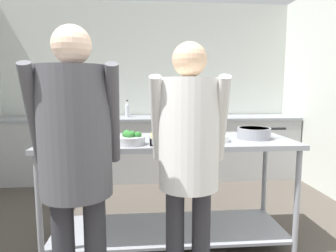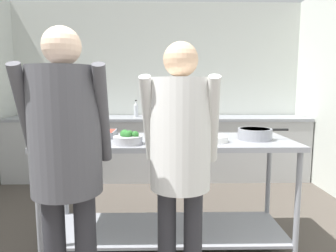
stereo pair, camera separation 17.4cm
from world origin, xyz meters
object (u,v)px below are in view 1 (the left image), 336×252
Objects in this scene: serving_tray_vegetables at (87,135)px; plate_stack at (214,138)px; water_bottle at (127,109)px; sauce_pan at (254,133)px; guest_serving_right at (189,146)px; broccoli_bowl at (130,139)px; guest_serving_left at (76,147)px; serving_tray_roast at (172,139)px.

plate_stack is at bearing -13.75° from serving_tray_vegetables.
plate_stack is 2.24m from water_bottle.
water_bottle is at bearing 120.28° from sauce_pan.
plate_stack is 0.64m from guest_serving_right.
broccoli_bowl is 0.69m from guest_serving_left.
sauce_pan is (1.04, 0.18, 0.01)m from broccoli_bowl.
guest_serving_right reaches higher than serving_tray_roast.
guest_serving_right is (0.76, -0.83, 0.05)m from serving_tray_vegetables.
serving_tray_roast is 2.15m from water_bottle.
water_bottle reaches higher than broccoli_bowl.
guest_serving_right is at bearing -117.34° from plate_stack.
guest_serving_left is at bearing -142.66° from plate_stack.
sauce_pan reaches higher than serving_tray_roast.
broccoli_bowl is 0.61m from guest_serving_right.
water_bottle is at bearing 100.68° from guest_serving_right.
broccoli_bowl is at bearing -86.75° from water_bottle.
serving_tray_roast is (0.71, -0.27, -0.00)m from serving_tray_vegetables.
guest_serving_right is at bearing -135.32° from sauce_pan.
plate_stack is at bearing 1.36° from serving_tray_roast.
broccoli_bowl is 0.63× the size of serving_tray_roast.
sauce_pan is at bearing 9.80° from broccoli_bowl.
broccoli_bowl is at bearing -166.33° from serving_tray_roast.
water_bottle is at bearing 93.25° from broccoli_bowl.
broccoli_bowl is 0.91× the size of water_bottle.
plate_stack is at bearing 62.66° from guest_serving_right.
serving_tray_roast is 0.86× the size of sauce_pan.
guest_serving_left is (0.11, -0.98, 0.08)m from serving_tray_vegetables.
plate_stack is 0.15× the size of guest_serving_left.
plate_stack is at bearing -166.11° from sauce_pan.
plate_stack is 0.16× the size of guest_serving_right.
broccoli_bowl is 0.14× the size of guest_serving_right.
guest_serving_left is (-0.60, -0.71, 0.08)m from serving_tray_roast.
serving_tray_roast is 0.34m from plate_stack.
sauce_pan is 1.68× the size of water_bottle.
sauce_pan reaches higher than plate_stack.
serving_tray_roast is 0.22× the size of guest_serving_right.
guest_serving_left reaches higher than broccoli_bowl.
guest_serving_right is (0.65, 0.15, -0.03)m from guest_serving_left.
sauce_pan is at bearing -6.62° from serving_tray_vegetables.
serving_tray_roast is at bearing 13.67° from broccoli_bowl.
sauce_pan is at bearing 13.89° from plate_stack.
broccoli_bowl reaches higher than serving_tray_roast.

